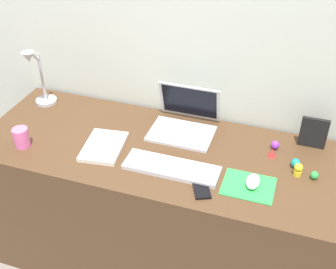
# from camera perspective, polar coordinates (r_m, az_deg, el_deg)

# --- Properties ---
(ground_plane) EXTENTS (6.00, 6.00, 0.00)m
(ground_plane) POSITION_cam_1_polar(r_m,az_deg,el_deg) (2.49, -0.30, -15.82)
(ground_plane) COLOR slate
(back_wall) EXTENTS (2.95, 0.05, 1.64)m
(back_wall) POSITION_cam_1_polar(r_m,az_deg,el_deg) (2.21, 2.69, 4.98)
(back_wall) COLOR beige
(back_wall) RESTS_ON ground_plane
(desk) EXTENTS (1.75, 0.64, 0.74)m
(desk) POSITION_cam_1_polar(r_m,az_deg,el_deg) (2.21, -0.33, -9.75)
(desk) COLOR #4C331E
(desk) RESTS_ON ground_plane
(laptop) EXTENTS (0.30, 0.27, 0.21)m
(laptop) POSITION_cam_1_polar(r_m,az_deg,el_deg) (2.08, 2.25, 2.03)
(laptop) COLOR silver
(laptop) RESTS_ON desk
(keyboard) EXTENTS (0.41, 0.13, 0.02)m
(keyboard) POSITION_cam_1_polar(r_m,az_deg,el_deg) (1.85, 0.47, -4.40)
(keyboard) COLOR silver
(keyboard) RESTS_ON desk
(mousepad) EXTENTS (0.21, 0.17, 0.00)m
(mousepad) POSITION_cam_1_polar(r_m,az_deg,el_deg) (1.81, 10.51, -6.66)
(mousepad) COLOR green
(mousepad) RESTS_ON desk
(mouse) EXTENTS (0.06, 0.10, 0.03)m
(mouse) POSITION_cam_1_polar(r_m,az_deg,el_deg) (1.80, 11.08, -6.06)
(mouse) COLOR silver
(mouse) RESTS_ON mousepad
(cell_phone) EXTENTS (0.11, 0.14, 0.01)m
(cell_phone) POSITION_cam_1_polar(r_m,az_deg,el_deg) (1.77, 4.36, -6.99)
(cell_phone) COLOR black
(cell_phone) RESTS_ON desk
(desk_lamp) EXTENTS (0.11, 0.16, 0.33)m
(desk_lamp) POSITION_cam_1_polar(r_m,az_deg,el_deg) (2.31, -16.64, 6.93)
(desk_lamp) COLOR #B7B7BC
(desk_lamp) RESTS_ON desk
(notebook_pad) EXTENTS (0.20, 0.26, 0.02)m
(notebook_pad) POSITION_cam_1_polar(r_m,az_deg,el_deg) (2.00, -8.43, -1.58)
(notebook_pad) COLOR silver
(notebook_pad) RESTS_ON desk
(picture_frame) EXTENTS (0.12, 0.02, 0.15)m
(picture_frame) POSITION_cam_1_polar(r_m,az_deg,el_deg) (2.06, 18.56, 0.21)
(picture_frame) COLOR black
(picture_frame) RESTS_ON desk
(coffee_mug) EXTENTS (0.07, 0.07, 0.09)m
(coffee_mug) POSITION_cam_1_polar(r_m,az_deg,el_deg) (2.08, -18.69, -0.39)
(coffee_mug) COLOR pink
(coffee_mug) RESTS_ON desk
(toy_figurine_teal) EXTENTS (0.04, 0.04, 0.04)m
(toy_figurine_teal) POSITION_cam_1_polar(r_m,az_deg,el_deg) (1.94, 16.40, -3.63)
(toy_figurine_teal) COLOR teal
(toy_figurine_teal) RESTS_ON desk
(toy_figurine_red) EXTENTS (0.04, 0.04, 0.04)m
(toy_figurine_red) POSITION_cam_1_polar(r_m,az_deg,el_deg) (1.97, 13.49, -2.33)
(toy_figurine_red) COLOR red
(toy_figurine_red) RESTS_ON desk
(toy_figurine_green) EXTENTS (0.03, 0.03, 0.04)m
(toy_figurine_green) POSITION_cam_1_polar(r_m,az_deg,el_deg) (1.90, 18.68, -5.09)
(toy_figurine_green) COLOR green
(toy_figurine_green) RESTS_ON desk
(toy_figurine_purple) EXTENTS (0.04, 0.04, 0.04)m
(toy_figurine_purple) POSITION_cam_1_polar(r_m,az_deg,el_deg) (2.02, 13.87, -1.34)
(toy_figurine_purple) COLOR purple
(toy_figurine_purple) RESTS_ON desk
(toy_figurine_yellow) EXTENTS (0.04, 0.04, 0.06)m
(toy_figurine_yellow) POSITION_cam_1_polar(r_m,az_deg,el_deg) (1.89, 16.71, -4.41)
(toy_figurine_yellow) COLOR yellow
(toy_figurine_yellow) RESTS_ON desk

